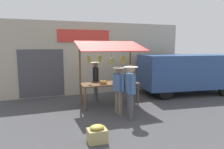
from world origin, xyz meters
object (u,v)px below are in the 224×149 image
vendor_with_sunhat (96,78)px  shopper_with_shopping_bag (119,86)px  market_stall (110,66)px  shopper_in_grey_tee (131,87)px  produce_crate_near (97,134)px  parked_van (184,71)px

vendor_with_sunhat → shopper_with_shopping_bag: size_ratio=1.03×
market_stall → shopper_with_shopping_bag: size_ratio=1.54×
shopper_with_shopping_bag → shopper_in_grey_tee: (-0.18, 0.55, 0.06)m
shopper_with_shopping_bag → shopper_in_grey_tee: size_ratio=0.95×
vendor_with_sunhat → produce_crate_near: bearing=-2.7°
market_stall → vendor_with_sunhat: bearing=-62.8°
market_stall → parked_van: market_stall is taller
parked_van → produce_crate_near: size_ratio=9.85×
vendor_with_sunhat → parked_van: parked_van is taller
market_stall → shopper_in_grey_tee: bearing=94.0°
shopper_in_grey_tee → produce_crate_near: (1.41, 1.17, -0.82)m
shopper_with_shopping_bag → produce_crate_near: bearing=139.0°
vendor_with_sunhat → shopper_in_grey_tee: (-0.49, 2.40, 0.03)m
market_stall → vendor_with_sunhat: 0.99m
shopper_with_shopping_bag → shopper_in_grey_tee: 0.58m
market_stall → vendor_with_sunhat: size_ratio=1.50×
shopper_with_shopping_bag → produce_crate_near: shopper_with_shopping_bag is taller
vendor_with_sunhat → shopper_with_shopping_bag: bearing=21.4°
vendor_with_sunhat → shopper_with_shopping_bag: vendor_with_sunhat is taller
market_stall → shopper_in_grey_tee: size_ratio=1.47×
shopper_with_shopping_bag → parked_van: 4.36m
parked_van → produce_crate_near: 6.33m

